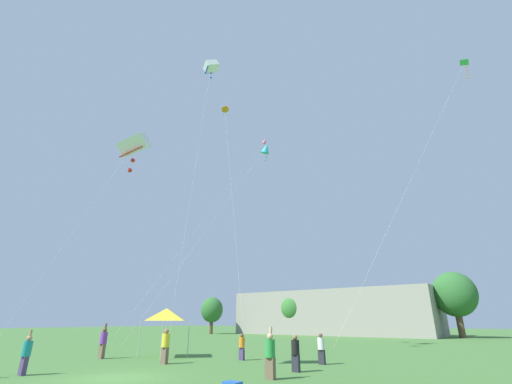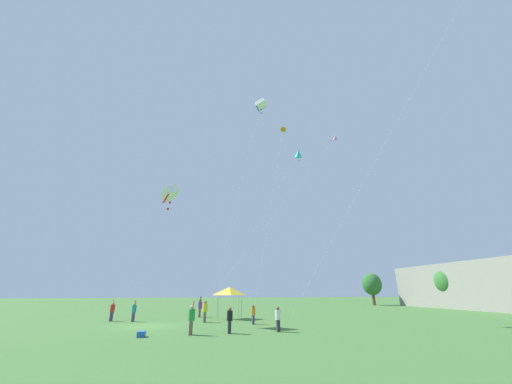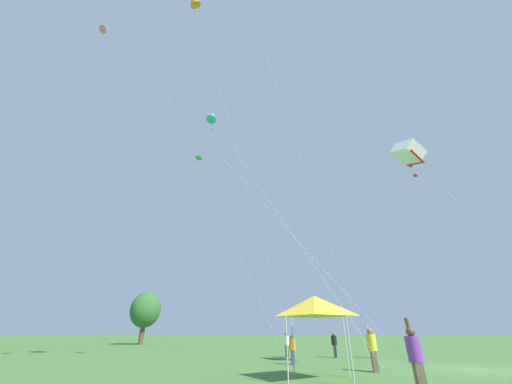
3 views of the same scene
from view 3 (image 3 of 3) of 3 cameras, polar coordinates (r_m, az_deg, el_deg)
name	(u,v)px [view 3 (image 3 of 3)]	position (r m, az deg, el deg)	size (l,w,h in m)	color
ground_plane	(466,369)	(19.47, 36.41, -26.58)	(220.00, 220.00, 0.00)	#427033
tree_far_centre	(146,310)	(45.61, -21.21, -21.13)	(4.39, 3.95, 6.62)	brown
festival_tent	(315,306)	(13.02, 11.73, -21.44)	(2.48, 2.48, 3.01)	#B7B7BC
cooler_box	(417,356)	(24.74, 29.44, -26.63)	(0.58, 0.43, 0.31)	blue
person_green_shirt	(370,342)	(23.81, 21.90, -26.08)	(0.41, 0.41, 2.01)	brown
person_white_shirt	(287,344)	(23.31, 6.13, -27.93)	(0.37, 0.37, 1.57)	#282833
person_orange_shirt	(292,348)	(18.39, 7.29, -28.58)	(0.35, 0.35, 1.48)	#473860
person_purple_shirt	(416,356)	(10.92, 29.29, -26.75)	(0.42, 0.42, 2.07)	brown
person_black_shirt	(334,344)	(23.43, 15.40, -27.20)	(0.38, 0.38, 1.60)	#282833
person_yellow_shirt	(372,348)	(16.12, 22.25, -26.89)	(0.43, 0.43, 1.80)	brown
kite_pink_diamond_0	(106,30)	(27.96, -27.88, 26.74)	(1.25, 17.97, 23.26)	silver
kite_orange_diamond_1	(194,0)	(25.66, -12.32, 33.37)	(8.04, 6.13, 24.23)	silver
kite_cyan_diamond_3	(212,117)	(23.72, -8.73, 14.66)	(6.27, 9.83, 17.65)	silver
kite_white_box_4	(408,153)	(20.19, 28.10, 6.93)	(3.95, 5.07, 12.59)	silver
kite_green_delta_5	(199,160)	(43.02, -11.30, 6.33)	(10.41, 13.45, 25.03)	silver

